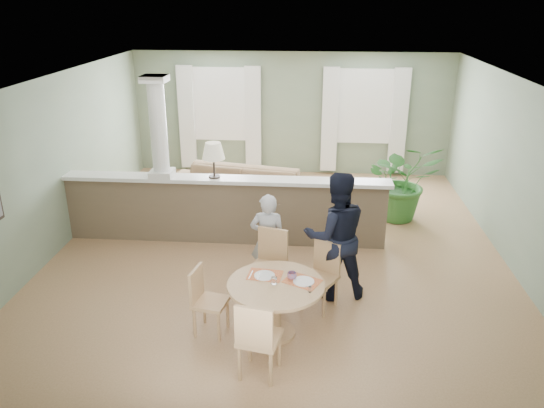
# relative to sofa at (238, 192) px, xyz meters

# --- Properties ---
(ground) EXTENTS (8.00, 8.00, 0.00)m
(ground) POSITION_rel_sofa_xyz_m (0.88, -1.48, -0.40)
(ground) COLOR tan
(ground) RESTS_ON ground
(room_shell) EXTENTS (7.02, 8.02, 2.71)m
(room_shell) POSITION_rel_sofa_xyz_m (0.85, -0.85, 1.41)
(room_shell) COLOR gray
(room_shell) RESTS_ON ground
(pony_wall) EXTENTS (5.32, 0.38, 2.70)m
(pony_wall) POSITION_rel_sofa_xyz_m (-0.11, -1.28, 0.30)
(pony_wall) COLOR brown
(pony_wall) RESTS_ON ground
(sofa) EXTENTS (2.91, 1.61, 0.80)m
(sofa) POSITION_rel_sofa_xyz_m (0.00, 0.00, 0.00)
(sofa) COLOR olive
(sofa) RESTS_ON ground
(houseplant) EXTENTS (1.45, 1.30, 1.45)m
(houseplant) POSITION_rel_sofa_xyz_m (2.99, -0.05, 0.32)
(houseplant) COLOR #2F6B2A
(houseplant) RESTS_ON ground
(dining_table) EXTENTS (1.14, 1.14, 0.78)m
(dining_table) POSITION_rel_sofa_xyz_m (1.01, -3.80, 0.15)
(dining_table) COLOR tan
(dining_table) RESTS_ON ground
(chair_far_boy) EXTENTS (0.53, 0.53, 0.96)m
(chair_far_boy) POSITION_rel_sofa_xyz_m (0.86, -2.96, 0.13)
(chair_far_boy) COLOR tan
(chair_far_boy) RESTS_ON ground
(chair_far_man) EXTENTS (0.54, 0.54, 0.88)m
(chair_far_man) POSITION_rel_sofa_xyz_m (1.55, -3.12, 0.08)
(chair_far_man) COLOR tan
(chair_far_man) RESTS_ON ground
(chair_near) EXTENTS (0.50, 0.50, 0.94)m
(chair_near) POSITION_rel_sofa_xyz_m (0.87, -4.61, 0.11)
(chair_near) COLOR tan
(chair_near) RESTS_ON ground
(chair_side) EXTENTS (0.44, 0.44, 0.84)m
(chair_side) POSITION_rel_sofa_xyz_m (0.15, -3.81, 0.06)
(chair_side) COLOR tan
(chair_side) RESTS_ON ground
(child_person) EXTENTS (0.51, 0.34, 1.35)m
(child_person) POSITION_rel_sofa_xyz_m (0.80, -2.62, 0.27)
(child_person) COLOR #A8A7AD
(child_person) RESTS_ON ground
(man_person) EXTENTS (0.97, 0.83, 1.75)m
(man_person) POSITION_rel_sofa_xyz_m (1.71, -2.83, 0.48)
(man_person) COLOR black
(man_person) RESTS_ON ground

